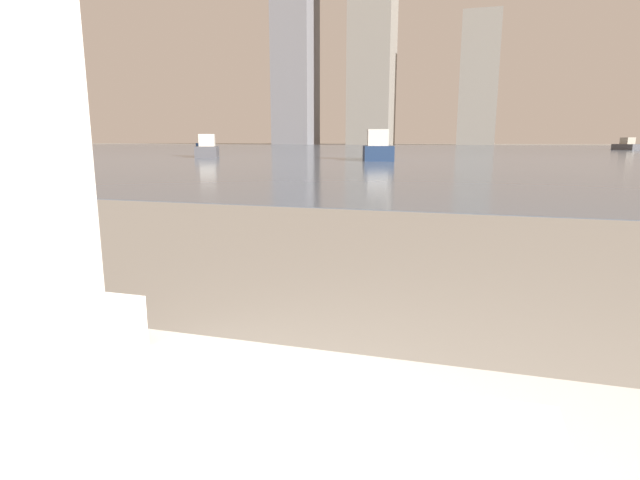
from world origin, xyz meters
name	(u,v)px	position (x,y,z in m)	size (l,w,h in m)	color
towel_stack	(74,329)	(-0.24, 0.85, 0.58)	(0.25, 0.17, 0.12)	white
harbor_water	(466,149)	(0.00, 62.00, 0.01)	(180.00, 110.00, 0.01)	slate
harbor_boat_0	(207,149)	(-14.59, 27.21, 0.48)	(2.63, 3.75, 1.34)	#4C4C51
harbor_boat_1	(205,144)	(-42.20, 76.05, 0.42)	(2.08, 3.27, 1.16)	navy
harbor_boat_3	(210,143)	(-44.44, 81.97, 0.50)	(2.63, 3.87, 1.38)	maroon
harbor_boat_4	(377,149)	(-3.97, 25.46, 0.54)	(2.27, 4.25, 1.51)	navy
harbor_boat_5	(627,145)	(16.25, 60.11, 0.46)	(2.29, 3.61, 1.28)	#4C4C51
skyline_tower_2	(478,81)	(1.35, 118.00, 13.62)	(7.77, 11.51, 27.24)	gray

